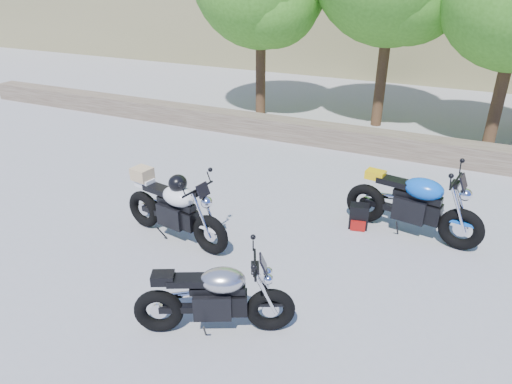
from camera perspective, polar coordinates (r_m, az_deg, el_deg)
ground at (r=6.75m, az=-5.15°, el=-8.83°), size 90.00×90.00×0.00m
stone_wall at (r=11.24m, az=8.74°, el=7.08°), size 22.00×0.55×0.50m
silver_bike at (r=5.38m, az=-5.10°, el=-13.14°), size 1.75×0.95×0.94m
white_bike at (r=7.13m, az=-10.23°, el=-1.91°), size 2.04×0.68×1.13m
blue_bike at (r=7.56m, az=19.10°, el=-1.50°), size 2.18×0.70×1.10m
backpack at (r=7.68m, az=12.72°, el=-3.03°), size 0.34×0.31×0.41m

